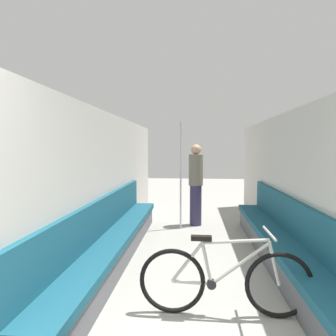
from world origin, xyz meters
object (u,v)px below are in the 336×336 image
object	(u,v)px
bench_seat_row_right	(283,247)
bench_seat_row_left	(113,242)
passenger_standing	(196,184)
bicycle	(225,280)
grab_pole_near	(181,177)

from	to	relation	value
bench_seat_row_right	bench_seat_row_left	bearing A→B (deg)	180.00
bench_seat_row_right	passenger_standing	xyz separation A→B (m)	(-1.17, 2.19, 0.58)
bicycle	bench_seat_row_right	bearing A→B (deg)	51.64
bicycle	passenger_standing	size ratio (longest dim) A/B	0.98
bicycle	passenger_standing	world-z (taller)	passenger_standing
bench_seat_row_left	bench_seat_row_right	size ratio (longest dim) A/B	1.00
grab_pole_near	bench_seat_row_right	bearing A→B (deg)	-51.99
bicycle	passenger_standing	distance (m)	3.47
passenger_standing	bench_seat_row_left	bearing A→B (deg)	74.51
bench_seat_row_right	grab_pole_near	distance (m)	2.51
bench_seat_row_right	grab_pole_near	world-z (taller)	grab_pole_near
bicycle	grab_pole_near	bearing A→B (deg)	98.23
bench_seat_row_left	grab_pole_near	xyz separation A→B (m)	(0.87, 1.89, 0.75)
bench_seat_row_right	bicycle	distance (m)	1.53
bench_seat_row_left	passenger_standing	size ratio (longest dim) A/B	2.74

